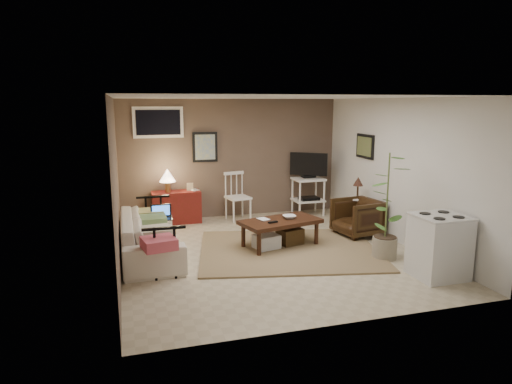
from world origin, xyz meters
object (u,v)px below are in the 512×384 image
object	(u,v)px
sofa	(150,229)
side_table	(357,197)
coffee_table	(280,231)
spindle_chair	(238,198)
potted_plant	(387,202)
tv_stand	(308,182)
stove	(439,246)
red_console	(176,204)
armchair	(357,216)

from	to	relation	value
sofa	side_table	xyz separation A→B (m)	(3.80, 0.48, 0.19)
coffee_table	spindle_chair	world-z (taller)	spindle_chair
side_table	potted_plant	world-z (taller)	potted_plant
coffee_table	tv_stand	distance (m)	2.34
sofa	side_table	world-z (taller)	side_table
spindle_chair	stove	distance (m)	4.20
red_console	spindle_chair	size ratio (longest dim) A/B	1.13
tv_stand	red_console	bearing A→B (deg)	177.29
red_console	stove	bearing A→B (deg)	-51.52
sofa	stove	xyz separation A→B (m)	(3.67, -1.99, 0.01)
tv_stand	side_table	distance (m)	1.34
stove	potted_plant	bearing A→B (deg)	107.57
spindle_chair	sofa	bearing A→B (deg)	-135.73
spindle_chair	stove	size ratio (longest dim) A/B	1.10
armchair	tv_stand	bearing A→B (deg)	178.79
red_console	coffee_table	bearing A→B (deg)	-54.55
spindle_chair	side_table	xyz separation A→B (m)	(1.97, -1.30, 0.16)
side_table	armchair	xyz separation A→B (m)	(-0.22, -0.43, -0.24)
spindle_chair	tv_stand	xyz separation A→B (m)	(1.51, -0.05, 0.25)
spindle_chair	potted_plant	size ratio (longest dim) A/B	0.58
tv_stand	side_table	size ratio (longest dim) A/B	1.33
coffee_table	side_table	world-z (taller)	side_table
sofa	coffee_table	bearing A→B (deg)	-94.58
red_console	armchair	distance (m)	3.48
spindle_chair	armchair	size ratio (longest dim) A/B	1.31
potted_plant	side_table	bearing A→B (deg)	75.99
armchair	potted_plant	bearing A→B (deg)	-17.68
red_console	potted_plant	distance (m)	4.13
coffee_table	potted_plant	xyz separation A→B (m)	(1.35, -0.96, 0.60)
armchair	stove	size ratio (longest dim) A/B	0.84
potted_plant	armchair	bearing A→B (deg)	81.36
spindle_chair	potted_plant	world-z (taller)	potted_plant
tv_stand	potted_plant	xyz separation A→B (m)	(0.05, -2.87, 0.18)
coffee_table	side_table	xyz separation A→B (m)	(1.75, 0.65, 0.34)
tv_stand	side_table	world-z (taller)	tv_stand
coffee_table	potted_plant	distance (m)	1.76
stove	spindle_chair	bearing A→B (deg)	115.94
sofa	spindle_chair	world-z (taller)	spindle_chair
coffee_table	potted_plant	size ratio (longest dim) A/B	0.86
red_console	tv_stand	size ratio (longest dim) A/B	0.82
red_console	spindle_chair	xyz separation A→B (m)	(1.23, -0.08, 0.07)
potted_plant	stove	bearing A→B (deg)	-72.43
stove	tv_stand	bearing A→B (deg)	95.00
red_console	sofa	bearing A→B (deg)	-107.81
spindle_chair	tv_stand	world-z (taller)	tv_stand
side_table	spindle_chair	bearing A→B (deg)	146.47
sofa	spindle_chair	distance (m)	2.56
sofa	potted_plant	world-z (taller)	potted_plant
spindle_chair	red_console	bearing A→B (deg)	176.09
coffee_table	armchair	distance (m)	1.55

